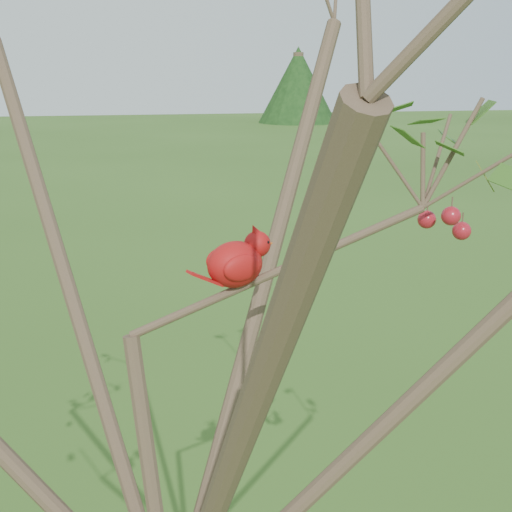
{
  "coord_description": "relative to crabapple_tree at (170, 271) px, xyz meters",
  "views": [
    {
      "loc": [
        -0.05,
        -1.14,
        2.47
      ],
      "look_at": [
        0.21,
        0.1,
        2.1
      ],
      "focal_mm": 45.0,
      "sensor_mm": 36.0,
      "label": 1
    }
  ],
  "objects": [
    {
      "name": "distant_trees",
      "position": [
        2.39,
        26.98,
        -0.52
      ],
      "size": [
        41.39,
        15.44,
        3.78
      ],
      "color": "#493627",
      "rests_on": "ground"
    },
    {
      "name": "cardinal",
      "position": [
        0.14,
        0.11,
        -0.02
      ],
      "size": [
        0.19,
        0.13,
        0.14
      ],
      "rotation": [
        0.0,
        0.0,
        0.35
      ],
      "color": "#9E120D",
      "rests_on": "ground"
    },
    {
      "name": "crabapple_tree",
      "position": [
        0.0,
        0.0,
        0.0
      ],
      "size": [
        2.35,
        2.05,
        2.95
      ],
      "color": "#493627",
      "rests_on": "ground"
    }
  ]
}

